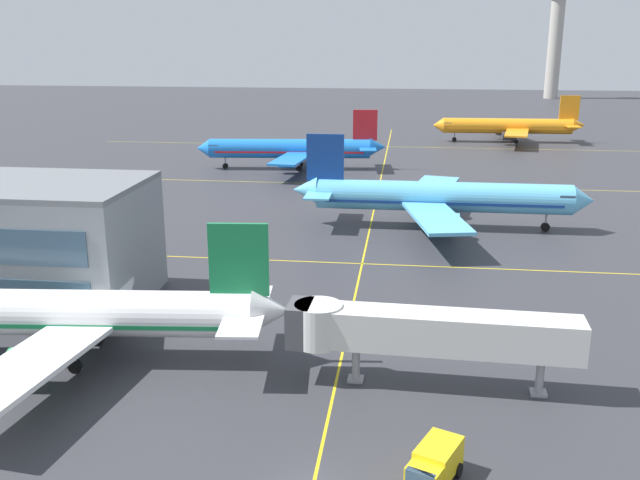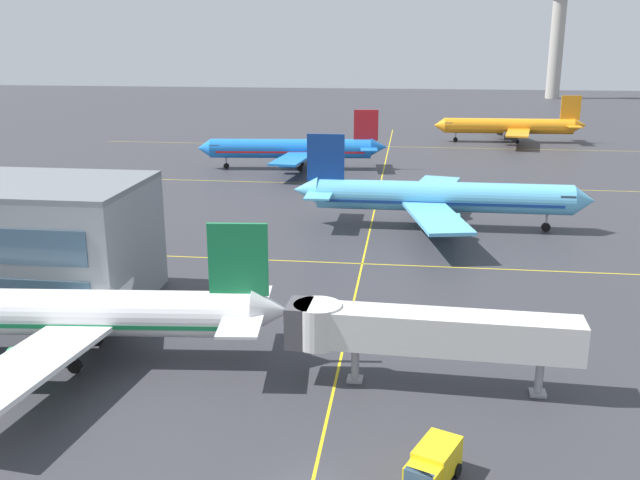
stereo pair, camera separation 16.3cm
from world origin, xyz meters
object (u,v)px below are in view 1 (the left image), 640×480
Objects in this scene: airliner_far_left_stand at (509,126)px; service_truck_red_van at (434,464)px; airliner_front_gate at (65,313)px; airliner_third_row at (292,149)px; jet_bridge at (411,331)px; airliner_second_row at (438,197)px; control_tower at (556,32)px.

airliner_far_left_stand is 7.56× the size of service_truck_red_van.
airliner_third_row is at bearing 87.19° from airliner_front_gate.
airliner_front_gate is at bearing 177.73° from jet_bridge.
airliner_front_gate is at bearing -111.61° from airliner_far_left_stand.
jet_bridge is (-3.26, -42.76, 0.09)m from airliner_second_row.
airliner_second_row is at bearing 85.63° from jet_bridge.
airliner_far_left_stand is 0.79× the size of control_tower.
airliner_front_gate reaches higher than airliner_far_left_stand.
airliner_third_row is 179.89m from control_tower.
service_truck_red_van is 261.00m from control_tower.
jet_bridge is at bearing 96.76° from service_truck_red_van.
airliner_second_row is at bearing 55.46° from airliner_front_gate.
airliner_third_row is 84.01m from jet_bridge.
airliner_third_row is 7.67× the size of service_truck_red_van.
airliner_third_row is at bearing -137.77° from airliner_far_left_stand.
service_truck_red_van is 11.73m from jet_bridge.
control_tower is at bearing 77.63° from jet_bridge.
control_tower is at bearing 71.98° from airliner_front_gate.
airliner_third_row reaches higher than service_truck_red_van.
airliner_front_gate is at bearing 155.36° from service_truck_red_van.
airliner_second_row reaches higher than service_truck_red_van.
control_tower is (74.91, 162.20, 20.92)m from airliner_third_row.
jet_bridge is (-1.34, 11.29, 2.88)m from service_truck_red_van.
airliner_second_row is at bearing -103.46° from airliner_far_left_stand.
airliner_front_gate is at bearing -124.54° from airliner_second_row.
control_tower reaches higher than airliner_far_left_stand.
airliner_second_row is at bearing 87.96° from service_truck_red_van.
airliner_front_gate reaches higher than jet_bridge.
jet_bridge is (21.54, -81.20, 0.40)m from airliner_third_row.
airliner_second_row is 42.89m from jet_bridge.
airliner_third_row is at bearing 103.90° from service_truck_red_van.
service_truck_red_van is (-1.93, -54.05, -2.79)m from airliner_second_row.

